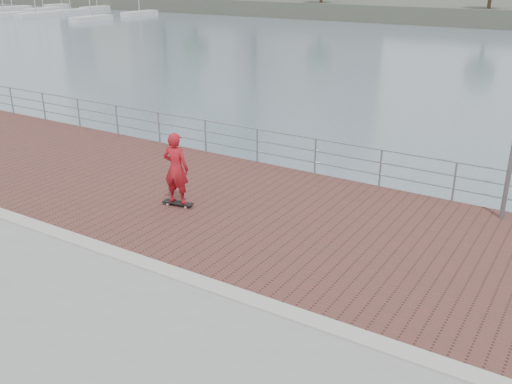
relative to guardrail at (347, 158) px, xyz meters
The scene contains 7 objects.
water 7.50m from the guardrail, 90.00° to the right, with size 400.00×400.00×0.00m, color slate.
brick_lane 3.47m from the guardrail, 90.00° to the right, with size 40.00×6.80×0.02m, color brown.
curb 7.03m from the guardrail, 90.00° to the right, with size 40.00×0.40×0.06m, color #B7B5AD.
guardrail is the anchor object (origin of this frame).
skateboard 5.14m from the guardrail, 125.06° to the right, with size 0.86×0.36×0.10m.
skateboarder 5.12m from the guardrail, 125.06° to the right, with size 0.69×0.45×1.90m, color red.
marina 97.94m from the guardrail, 145.32° to the left, with size 31.61×27.76×10.91m.
Camera 1 is at (6.11, -7.76, 5.88)m, focal length 40.00 mm.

